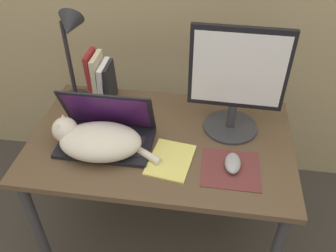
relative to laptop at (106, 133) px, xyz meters
name	(u,v)px	position (x,y,z in m)	size (l,w,h in m)	color
desk	(161,152)	(0.22, 0.05, -0.13)	(1.13, 0.70, 0.70)	brown
laptop	(106,133)	(0.00, 0.00, 0.00)	(0.39, 0.24, 0.24)	black
cat	(97,140)	(-0.02, -0.07, 0.02)	(0.46, 0.24, 0.14)	beige
external_monitor	(237,82)	(0.52, 0.17, 0.20)	(0.39, 0.24, 0.48)	#333338
mousepad	(231,169)	(0.53, -0.09, -0.04)	(0.23, 0.21, 0.00)	brown
computer_mouse	(233,163)	(0.53, -0.08, -0.03)	(0.06, 0.11, 0.03)	#99999E
book_row	(101,79)	(-0.11, 0.31, 0.06)	(0.11, 0.15, 0.25)	maroon
desk_lamp	(70,42)	(-0.21, 0.26, 0.27)	(0.17, 0.17, 0.47)	#28282D
notepad	(171,160)	(0.28, -0.08, -0.04)	(0.19, 0.24, 0.01)	#E5DB6B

